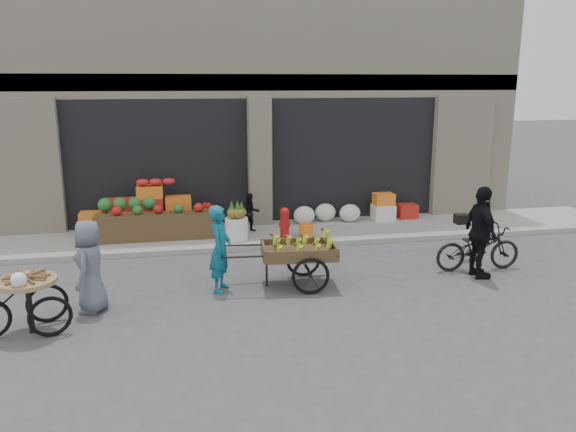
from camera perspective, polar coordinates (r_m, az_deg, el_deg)
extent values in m
plane|color=#424244|center=(9.64, 1.60, -8.58)|extent=(80.00, 80.00, 0.00)
cube|color=gray|center=(13.44, -2.26, -1.87)|extent=(18.00, 2.20, 0.12)
cube|color=beige|center=(17.02, -4.58, 13.06)|extent=(14.00, 6.00, 7.00)
cube|color=gray|center=(14.20, -3.20, 13.40)|extent=(14.00, 0.30, 0.40)
cube|color=black|center=(14.84, -13.01, 5.61)|extent=(4.40, 1.60, 3.10)
cube|color=black|center=(15.49, 5.70, 6.21)|extent=(4.40, 1.60, 3.10)
cube|color=beige|center=(14.13, -2.99, 5.55)|extent=(0.55, 0.80, 3.22)
cube|color=brown|center=(13.07, -12.95, -1.03)|extent=(2.80, 0.45, 0.60)
sphere|color=#1E5923|center=(13.50, -15.97, 1.17)|extent=(0.34, 0.34, 0.34)
cylinder|color=silver|center=(12.79, -5.24, -1.28)|extent=(0.52, 0.52, 0.50)
cylinder|color=#A5140F|center=(12.89, -0.35, -0.97)|extent=(0.20, 0.20, 0.56)
sphere|color=#A5140F|center=(12.81, -0.35, 0.41)|extent=(0.22, 0.22, 0.22)
cylinder|color=orange|center=(12.97, 1.86, -1.47)|extent=(0.32, 0.32, 0.30)
ellipsoid|color=silver|center=(14.28, 4.00, 0.19)|extent=(1.70, 0.60, 0.44)
imported|color=black|center=(13.36, -3.83, 0.34)|extent=(0.51, 0.43, 0.93)
cube|color=brown|center=(10.13, 1.11, -3.80)|extent=(1.40, 0.98, 0.12)
torus|color=black|center=(9.80, 2.31, -6.13)|extent=(0.67, 0.12, 0.67)
torus|color=black|center=(10.68, 1.56, -4.43)|extent=(0.67, 0.12, 0.67)
cylinder|color=black|center=(10.18, -2.19, -5.70)|extent=(0.04, 0.04, 0.55)
imported|color=#0F5E76|center=(9.91, -6.89, -3.33)|extent=(0.54, 0.65, 1.54)
cylinder|color=#9E7F51|center=(9.03, -25.00, -6.03)|extent=(1.03, 1.03, 0.07)
cube|color=black|center=(9.16, -24.75, -8.40)|extent=(0.10, 0.10, 0.80)
torus|color=black|center=(8.94, -23.00, -9.39)|extent=(0.61, 0.22, 0.62)
torus|color=black|center=(9.46, -23.25, -8.15)|extent=(0.61, 0.22, 0.62)
imported|color=slate|center=(9.52, -19.46, -4.83)|extent=(0.62, 0.82, 1.51)
imported|color=black|center=(11.62, 18.73, -3.07)|extent=(1.73, 0.65, 0.90)
imported|color=black|center=(11.08, 19.01, -1.60)|extent=(0.46, 1.04, 1.75)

